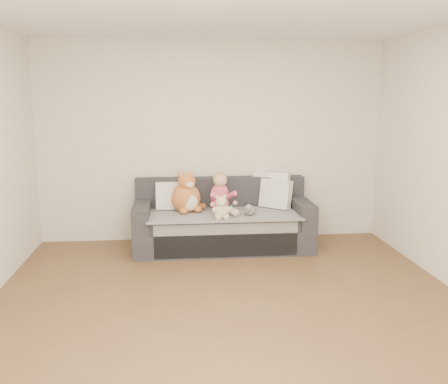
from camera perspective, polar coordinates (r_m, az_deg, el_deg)
The scene contains 10 objects.
room_shell at distance 4.52m, azimuth 0.54°, elevation 3.34°, with size 5.00×5.00×5.00m.
sofa at distance 6.32m, azimuth -0.17°, elevation -3.59°, with size 2.20×0.94×0.85m.
cushion_left at distance 6.37m, azimuth -6.06°, elevation -0.42°, with size 0.38×0.17×0.36m.
cushion_right_back at distance 6.58m, azimuth 5.35°, elevation 0.35°, with size 0.52×0.42×0.45m.
cushion_right_front at distance 6.44m, azimuth 5.93°, elevation -0.20°, with size 0.43×0.40×0.38m.
toddler at distance 6.20m, azimuth -0.36°, elevation -0.37°, with size 0.35×0.51×0.50m.
plush_cat at distance 6.23m, azimuth -4.29°, elevation -0.40°, with size 0.44×0.44×0.56m.
teddy_bear at distance 5.85m, azimuth -0.32°, elevation -1.97°, with size 0.23×0.18×0.29m.
plush_cow at distance 6.03m, azimuth 2.92°, elevation -2.05°, with size 0.14×0.21×0.17m.
sippy_cup at distance 6.11m, azimuth 0.82°, elevation -1.98°, with size 0.10×0.07×0.11m.
Camera 1 is at (-0.48, -4.03, 1.90)m, focal length 40.00 mm.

